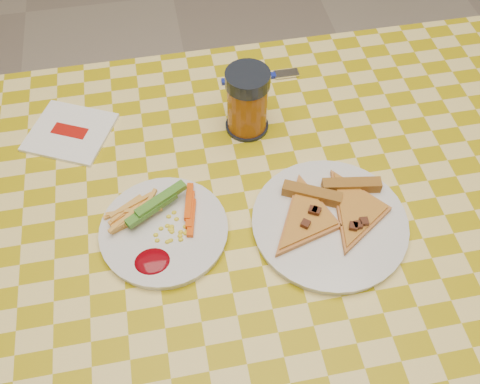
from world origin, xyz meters
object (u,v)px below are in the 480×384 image
object	(u,v)px
table	(252,250)
plate_left	(164,232)
drink_glass	(247,102)
plate_right	(329,224)

from	to	relation	value
table	plate_left	bearing A→B (deg)	174.23
table	drink_glass	xyz separation A→B (m)	(0.03, 0.21, 0.14)
table	plate_left	size ratio (longest dim) A/B	6.54
table	plate_right	distance (m)	0.14
plate_left	plate_right	bearing A→B (deg)	-7.67
table	drink_glass	distance (m)	0.25
plate_right	drink_glass	xyz separation A→B (m)	(-0.09, 0.23, 0.06)
plate_left	table	bearing A→B (deg)	-5.77
table	drink_glass	size ratio (longest dim) A/B	10.17
table	plate_left	xyz separation A→B (m)	(-0.14, 0.01, 0.08)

